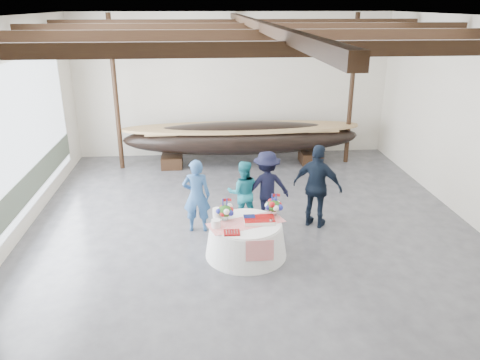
{
  "coord_description": "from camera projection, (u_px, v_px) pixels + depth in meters",
  "views": [
    {
      "loc": [
        -1.06,
        -9.0,
        4.75
      ],
      "look_at": [
        -0.24,
        0.64,
        1.07
      ],
      "focal_mm": 35.0,
      "sensor_mm": 36.0,
      "label": 1
    }
  ],
  "objects": [
    {
      "name": "guest_woman_blue",
      "position": [
        197.0,
        196.0,
        10.14
      ],
      "size": [
        0.62,
        0.43,
        1.65
      ],
      "primitive_type": "imported",
      "rotation": [
        0.0,
        0.0,
        3.09
      ],
      "color": "#295185",
      "rests_on": "ground"
    },
    {
      "name": "wall_front",
      "position": [
        340.0,
        334.0,
        3.77
      ],
      "size": [
        10.0,
        0.02,
        4.5
      ],
      "primitive_type": "cube",
      "color": "silver",
      "rests_on": "ground"
    },
    {
      "name": "tabletop_items",
      "position": [
        248.0,
        212.0,
        9.27
      ],
      "size": [
        1.6,
        1.04,
        0.4
      ],
      "color": "red",
      "rests_on": "banquet_table"
    },
    {
      "name": "floor",
      "position": [
        253.0,
        236.0,
        10.15
      ],
      "size": [
        10.0,
        12.0,
        0.01
      ],
      "primitive_type": "cube",
      "color": "#3D3D42",
      "rests_on": "ground"
    },
    {
      "name": "ceiling",
      "position": [
        256.0,
        17.0,
        8.55
      ],
      "size": [
        10.0,
        12.0,
        0.01
      ],
      "primitive_type": "cube",
      "color": "white",
      "rests_on": "wall_back"
    },
    {
      "name": "guest_man_left",
      "position": [
        266.0,
        187.0,
        10.61
      ],
      "size": [
        1.15,
        0.76,
        1.67
      ],
      "primitive_type": "imported",
      "rotation": [
        0.0,
        0.0,
        3.28
      ],
      "color": "black",
      "rests_on": "ground"
    },
    {
      "name": "guest_woman_teal",
      "position": [
        243.0,
        193.0,
        10.53
      ],
      "size": [
        0.75,
        0.6,
        1.49
      ],
      "primitive_type": "imported",
      "rotation": [
        0.0,
        0.0,
        3.09
      ],
      "color": "teal",
      "rests_on": "ground"
    },
    {
      "name": "banquet_table",
      "position": [
        246.0,
        239.0,
        9.3
      ],
      "size": [
        1.63,
        1.63,
        0.7
      ],
      "color": "silver",
      "rests_on": "ground"
    },
    {
      "name": "wall_back",
      "position": [
        233.0,
        86.0,
        14.94
      ],
      "size": [
        10.0,
        0.02,
        4.5
      ],
      "primitive_type": "cube",
      "color": "silver",
      "rests_on": "ground"
    },
    {
      "name": "longboat_display",
      "position": [
        242.0,
        138.0,
        14.33
      ],
      "size": [
        7.23,
        1.45,
        1.35
      ],
      "color": "black",
      "rests_on": "ground"
    },
    {
      "name": "pavilion_structure",
      "position": [
        251.0,
        42.0,
        9.49
      ],
      "size": [
        9.8,
        11.76,
        4.5
      ],
      "color": "black",
      "rests_on": "ground"
    },
    {
      "name": "guest_man_right",
      "position": [
        317.0,
        187.0,
        10.31
      ],
      "size": [
        1.19,
        0.98,
        1.9
      ],
      "primitive_type": "imported",
      "rotation": [
        0.0,
        0.0,
        2.58
      ],
      "color": "black",
      "rests_on": "ground"
    },
    {
      "name": "open_bay",
      "position": [
        20.0,
        148.0,
        10.04
      ],
      "size": [
        0.03,
        7.0,
        3.2
      ],
      "color": "silver",
      "rests_on": "ground"
    }
  ]
}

